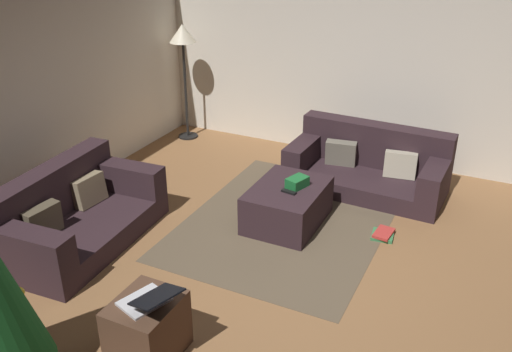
# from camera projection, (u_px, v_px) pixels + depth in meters

# --- Properties ---
(ground_plane) EXTENTS (6.40, 6.40, 0.00)m
(ground_plane) POSITION_uv_depth(u_px,v_px,m) (290.00, 290.00, 4.84)
(ground_plane) COLOR brown
(rear_partition) EXTENTS (6.40, 0.12, 2.60)m
(rear_partition) POSITION_uv_depth(u_px,v_px,m) (2.00, 98.00, 5.51)
(rear_partition) COLOR silver
(rear_partition) RESTS_ON ground_plane
(corner_partition) EXTENTS (0.12, 6.40, 2.60)m
(corner_partition) POSITION_uv_depth(u_px,v_px,m) (391.00, 62.00, 6.82)
(corner_partition) COLOR silver
(corner_partition) RESTS_ON ground_plane
(couch_left) EXTENTS (1.77, 1.04, 0.74)m
(couch_left) POSITION_uv_depth(u_px,v_px,m) (73.00, 215.00, 5.45)
(couch_left) COLOR #2D1E23
(couch_left) RESTS_ON ground_plane
(couch_right) EXTENTS (0.93, 1.82, 0.72)m
(couch_right) POSITION_uv_depth(u_px,v_px,m) (369.00, 166.00, 6.53)
(couch_right) COLOR #2D1E23
(couch_right) RESTS_ON ground_plane
(ottoman) EXTENTS (0.93, 0.69, 0.41)m
(ottoman) POSITION_uv_depth(u_px,v_px,m) (287.00, 205.00, 5.79)
(ottoman) COLOR #2D1E23
(ottoman) RESTS_ON ground_plane
(gift_box) EXTENTS (0.26, 0.21, 0.11)m
(gift_box) POSITION_uv_depth(u_px,v_px,m) (297.00, 182.00, 5.69)
(gift_box) COLOR #19662D
(gift_box) RESTS_ON ottoman
(tv_remote) EXTENTS (0.07, 0.17, 0.02)m
(tv_remote) POSITION_uv_depth(u_px,v_px,m) (289.00, 192.00, 5.59)
(tv_remote) COLOR black
(tv_remote) RESTS_ON ottoman
(side_table) EXTENTS (0.52, 0.44, 0.48)m
(side_table) POSITION_uv_depth(u_px,v_px,m) (147.00, 329.00, 4.04)
(side_table) COLOR #4C3323
(side_table) RESTS_ON ground_plane
(laptop) EXTENTS (0.44, 0.49, 0.18)m
(laptop) POSITION_uv_depth(u_px,v_px,m) (149.00, 299.00, 3.87)
(laptop) COLOR silver
(laptop) RESTS_ON side_table
(book_stack) EXTENTS (0.27, 0.24, 0.06)m
(book_stack) POSITION_uv_depth(u_px,v_px,m) (383.00, 234.00, 5.61)
(book_stack) COLOR #387A47
(book_stack) RESTS_ON ground_plane
(corner_lamp) EXTENTS (0.36, 0.36, 1.61)m
(corner_lamp) POSITION_uv_depth(u_px,v_px,m) (183.00, 42.00, 7.50)
(corner_lamp) COLOR black
(corner_lamp) RESTS_ON ground_plane
(area_rug) EXTENTS (2.60, 2.00, 0.01)m
(area_rug) POSITION_uv_depth(u_px,v_px,m) (287.00, 222.00, 5.88)
(area_rug) COLOR brown
(area_rug) RESTS_ON ground_plane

